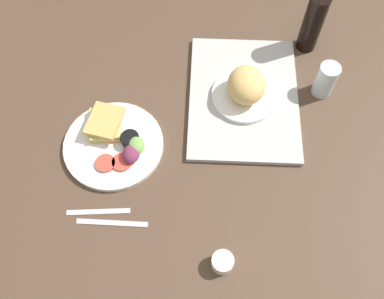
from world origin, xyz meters
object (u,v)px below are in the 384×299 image
(serving_tray, at_px, (243,97))
(bread_plate_near, at_px, (246,88))
(espresso_cup, at_px, (222,262))
(fork, at_px, (98,212))
(plate_with_salad, at_px, (115,142))
(knife, at_px, (112,223))
(drinking_glass, at_px, (326,80))
(soda_bottle, at_px, (313,23))

(serving_tray, height_order, bread_plate_near, bread_plate_near)
(espresso_cup, relative_size, fork, 0.33)
(espresso_cup, bearing_deg, plate_with_salad, -137.94)
(espresso_cup, relative_size, knife, 0.29)
(drinking_glass, relative_size, espresso_cup, 2.03)
(fork, xyz_separation_m, knife, (0.03, 0.04, 0.00))
(serving_tray, bearing_deg, plate_with_salad, -65.68)
(bread_plate_near, relative_size, espresso_cup, 3.52)
(drinking_glass, relative_size, fork, 0.67)
(serving_tray, height_order, knife, serving_tray)
(serving_tray, distance_m, bread_plate_near, 0.05)
(knife, bearing_deg, fork, 144.95)
(plate_with_salad, height_order, espresso_cup, plate_with_salad)
(plate_with_salad, bearing_deg, soda_bottle, 123.39)
(plate_with_salad, distance_m, espresso_cup, 0.45)
(plate_with_salad, height_order, soda_bottle, soda_bottle)
(plate_with_salad, xyz_separation_m, soda_bottle, (-0.39, 0.59, 0.08))
(espresso_cup, bearing_deg, knife, -109.30)
(drinking_glass, distance_m, espresso_cup, 0.63)
(plate_with_salad, bearing_deg, bread_plate_near, 113.75)
(serving_tray, relative_size, soda_bottle, 2.22)
(fork, bearing_deg, soda_bottle, 40.80)
(knife, bearing_deg, soda_bottle, 49.30)
(serving_tray, height_order, drinking_glass, drinking_glass)
(knife, bearing_deg, bread_plate_near, 49.93)
(soda_bottle, bearing_deg, plate_with_salad, -56.61)
(bread_plate_near, height_order, fork, bread_plate_near)
(soda_bottle, height_order, knife, soda_bottle)
(soda_bottle, xyz_separation_m, knife, (0.62, -0.57, -0.10))
(bread_plate_near, xyz_separation_m, espresso_cup, (0.50, -0.07, -0.04))
(plate_with_salad, relative_size, soda_bottle, 1.41)
(serving_tray, bearing_deg, soda_bottle, 135.71)
(drinking_glass, distance_m, soda_bottle, 0.19)
(soda_bottle, distance_m, fork, 0.86)
(soda_bottle, bearing_deg, serving_tray, -44.29)
(plate_with_salad, bearing_deg, serving_tray, 114.32)
(espresso_cup, xyz_separation_m, knife, (-0.10, -0.29, -0.02))
(drinking_glass, relative_size, knife, 0.60)
(serving_tray, bearing_deg, drinking_glass, 97.93)
(plate_with_salad, bearing_deg, espresso_cup, 42.06)
(serving_tray, xyz_separation_m, soda_bottle, (-0.22, 0.21, 0.09))
(serving_tray, xyz_separation_m, fork, (0.38, -0.40, -0.01))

